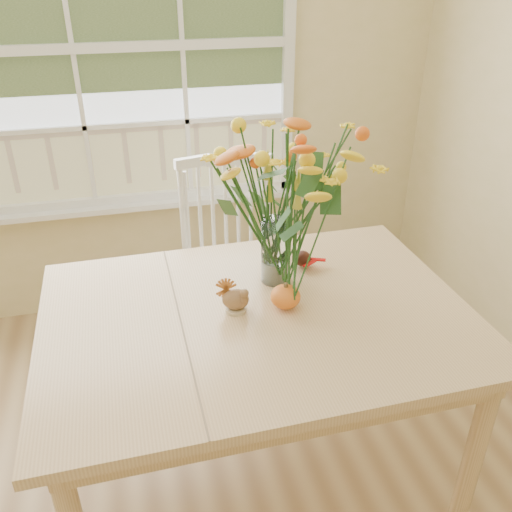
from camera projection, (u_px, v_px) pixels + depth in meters
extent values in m
cube|color=beige|center=(79.00, 88.00, 2.83)|extent=(4.00, 0.02, 2.70)
cube|color=silver|center=(72.00, 48.00, 2.72)|extent=(2.20, 0.00, 1.60)
cube|color=white|center=(97.00, 209.00, 3.09)|extent=(2.42, 0.12, 0.03)
cube|color=tan|center=(257.00, 316.00, 1.97)|extent=(1.55, 1.11, 0.04)
cube|color=tan|center=(257.00, 332.00, 2.00)|extent=(1.43, 0.99, 0.10)
cylinder|color=tan|center=(83.00, 357.00, 2.40)|extent=(0.07, 0.07, 0.78)
cylinder|color=tan|center=(474.00, 455.00, 1.93)|extent=(0.07, 0.07, 0.78)
cylinder|color=tan|center=(365.00, 312.00, 2.71)|extent=(0.07, 0.07, 0.78)
cube|color=white|center=(232.00, 275.00, 2.81)|extent=(0.52, 0.50, 0.05)
cube|color=white|center=(226.00, 211.00, 2.84)|extent=(0.49, 0.07, 0.56)
cylinder|color=white|center=(201.00, 340.00, 2.75)|extent=(0.04, 0.04, 0.48)
cylinder|color=white|center=(195.00, 302.00, 3.06)|extent=(0.04, 0.04, 0.48)
cylinder|color=white|center=(274.00, 332.00, 2.81)|extent=(0.04, 0.04, 0.48)
cylinder|color=white|center=(261.00, 295.00, 3.12)|extent=(0.04, 0.04, 0.48)
cylinder|color=white|center=(276.00, 251.00, 2.09)|extent=(0.11, 0.11, 0.26)
ellipsoid|color=orange|center=(285.00, 298.00, 1.96)|extent=(0.11, 0.11, 0.09)
cylinder|color=#CCB78C|center=(236.00, 309.00, 1.96)|extent=(0.08, 0.08, 0.01)
ellipsoid|color=brown|center=(236.00, 299.00, 1.94)|extent=(0.11, 0.09, 0.08)
ellipsoid|color=#38160F|center=(302.00, 259.00, 2.24)|extent=(0.07, 0.07, 0.06)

